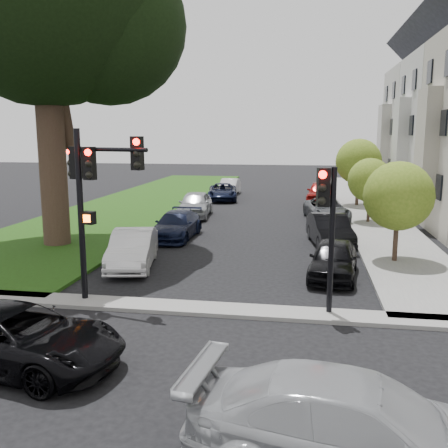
% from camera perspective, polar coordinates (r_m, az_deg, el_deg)
% --- Properties ---
extents(ground, '(140.00, 140.00, 0.00)m').
position_cam_1_polar(ground, '(12.71, -3.79, -12.96)').
color(ground, black).
rests_on(ground, ground).
extents(grass_strip, '(8.00, 44.00, 0.12)m').
position_cam_1_polar(grass_strip, '(37.58, -8.84, 2.61)').
color(grass_strip, '#1B390C').
rests_on(grass_strip, ground).
extents(sidewalk_right, '(3.50, 44.00, 0.12)m').
position_cam_1_polar(sidewalk_right, '(35.93, 15.79, 2.00)').
color(sidewalk_right, slate).
rests_on(sidewalk_right, ground).
extents(sidewalk_cross, '(60.00, 1.00, 0.12)m').
position_cam_1_polar(sidewalk_cross, '(14.50, -1.97, -9.68)').
color(sidewalk_cross, slate).
rests_on(sidewalk_cross, ground).
extents(house_d, '(7.70, 7.55, 15.97)m').
position_cam_1_polar(house_d, '(43.02, 23.02, 12.07)').
color(house_d, '#A29F99').
rests_on(house_d, ground).
extents(small_tree_a, '(2.66, 2.66, 3.99)m').
position_cam_1_polar(small_tree_a, '(20.24, 19.30, 3.03)').
color(small_tree_a, '#332218').
rests_on(small_tree_a, ground).
extents(small_tree_b, '(2.45, 2.45, 3.68)m').
position_cam_1_polar(small_tree_b, '(28.99, 16.35, 4.82)').
color(small_tree_b, '#332218').
rests_on(small_tree_b, ground).
extents(small_tree_c, '(3.11, 3.11, 4.67)m').
position_cam_1_polar(small_tree_c, '(35.64, 15.13, 6.89)').
color(small_tree_c, '#332218').
rests_on(small_tree_c, ground).
extents(traffic_signal_main, '(2.53, 0.73, 5.16)m').
position_cam_1_polar(traffic_signal_main, '(14.97, -14.75, 4.39)').
color(traffic_signal_main, black).
rests_on(traffic_signal_main, ground).
extents(traffic_signal_secondary, '(0.55, 0.44, 4.14)m').
position_cam_1_polar(traffic_signal_secondary, '(13.73, 11.72, 1.18)').
color(traffic_signal_secondary, black).
rests_on(traffic_signal_secondary, ground).
extents(car_cross_near, '(5.09, 2.90, 1.34)m').
position_cam_1_polar(car_cross_near, '(11.95, -22.72, -11.87)').
color(car_cross_near, black).
rests_on(car_cross_near, ground).
extents(car_cross_far, '(5.45, 2.78, 1.51)m').
position_cam_1_polar(car_cross_far, '(8.12, 15.23, -21.76)').
color(car_cross_far, '#999BA0').
rests_on(car_cross_far, ground).
extents(car_parked_0, '(2.03, 4.08, 1.34)m').
position_cam_1_polar(car_parked_0, '(17.98, 12.40, -3.93)').
color(car_parked_0, black).
rests_on(car_parked_0, ground).
extents(car_parked_1, '(2.17, 4.51, 1.42)m').
position_cam_1_polar(car_parked_1, '(22.96, 12.01, -0.72)').
color(car_parked_1, black).
rests_on(car_parked_1, ground).
extents(car_parked_2, '(2.88, 4.91, 1.28)m').
position_cam_1_polar(car_parked_2, '(29.66, 11.66, 1.62)').
color(car_parked_2, '#3F4247').
rests_on(car_parked_2, ground).
extents(car_parked_3, '(2.28, 4.85, 1.60)m').
position_cam_1_polar(car_parked_3, '(37.05, 11.00, 3.59)').
color(car_parked_3, maroon).
rests_on(car_parked_3, ground).
extents(car_parked_5, '(2.33, 4.52, 1.42)m').
position_cam_1_polar(car_parked_5, '(19.20, -10.39, -2.82)').
color(car_parked_5, silver).
rests_on(car_parked_5, ground).
extents(car_parked_6, '(1.89, 4.48, 1.29)m').
position_cam_1_polar(car_parked_6, '(24.17, -5.48, -0.16)').
color(car_parked_6, black).
rests_on(car_parked_6, ground).
extents(car_parked_7, '(2.16, 4.64, 1.54)m').
position_cam_1_polar(car_parked_7, '(30.42, -3.33, 2.27)').
color(car_parked_7, '#999BA0').
rests_on(car_parked_7, ground).
extents(car_parked_8, '(2.78, 4.88, 1.28)m').
position_cam_1_polar(car_parked_8, '(37.89, -0.18, 3.68)').
color(car_parked_8, black).
rests_on(car_parked_8, ground).
extents(car_parked_9, '(1.39, 3.95, 1.30)m').
position_cam_1_polar(car_parked_9, '(41.56, 0.63, 4.28)').
color(car_parked_9, silver).
rests_on(car_parked_9, ground).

